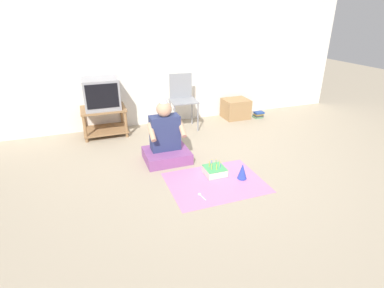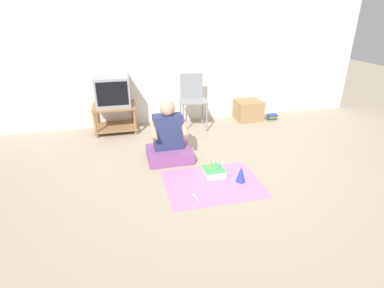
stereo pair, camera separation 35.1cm
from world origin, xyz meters
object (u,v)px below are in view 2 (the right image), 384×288
object	(u,v)px
folding_chair	(193,97)
book_pile	(272,117)
cardboard_box_stack	(248,110)
person_seated	(169,140)
tv	(112,91)
birthday_cake	(214,172)
party_hat_blue	(241,174)

from	to	relation	value
folding_chair	book_pile	distance (m)	1.52
cardboard_box_stack	person_seated	world-z (taller)	person_seated
book_pile	person_seated	world-z (taller)	person_seated
tv	person_seated	distance (m)	1.40
cardboard_box_stack	birthday_cake	xyz separation A→B (m)	(-1.19, -1.76, -0.12)
tv	book_pile	size ratio (longest dim) A/B	2.76
tv	folding_chair	size ratio (longest dim) A/B	0.58
person_seated	birthday_cake	world-z (taller)	person_seated
book_pile	party_hat_blue	bearing A→B (deg)	-126.17
folding_chair	party_hat_blue	distance (m)	1.88
cardboard_box_stack	birthday_cake	distance (m)	2.13
person_seated	party_hat_blue	world-z (taller)	person_seated
person_seated	birthday_cake	distance (m)	0.75
folding_chair	book_pile	world-z (taller)	folding_chair
tv	book_pile	distance (m)	2.75
person_seated	book_pile	bearing A→B (deg)	27.35
tv	cardboard_box_stack	distance (m)	2.33
folding_chair	birthday_cake	world-z (taller)	folding_chair
birthday_cake	tv	bearing A→B (deg)	122.05
book_pile	person_seated	xyz separation A→B (m)	(-2.02, -1.04, 0.21)
cardboard_box_stack	book_pile	size ratio (longest dim) A/B	2.39
folding_chair	cardboard_box_stack	world-z (taller)	folding_chair
book_pile	person_seated	size ratio (longest dim) A/B	0.22
tv	person_seated	bearing A→B (deg)	-60.47
tv	cardboard_box_stack	world-z (taller)	tv
tv	birthday_cake	distance (m)	2.14
book_pile	party_hat_blue	world-z (taller)	party_hat_blue
tv	birthday_cake	size ratio (longest dim) A/B	2.12
cardboard_box_stack	book_pile	xyz separation A→B (m)	(0.40, -0.14, -0.12)
birthday_cake	party_hat_blue	xyz separation A→B (m)	(0.26, -0.20, 0.05)
cardboard_box_stack	book_pile	distance (m)	0.44
book_pile	birthday_cake	world-z (taller)	birthday_cake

